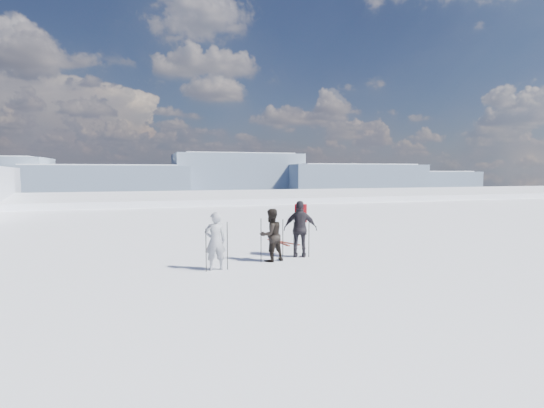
{
  "coord_description": "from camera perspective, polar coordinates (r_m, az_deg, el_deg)",
  "views": [
    {
      "loc": [
        -5.73,
        -9.49,
        2.63
      ],
      "look_at": [
        -1.85,
        3.0,
        1.62
      ],
      "focal_mm": 28.0,
      "sensor_mm": 36.0,
      "label": 1
    }
  ],
  "objects": [
    {
      "name": "skier_dark",
      "position": [
        12.4,
        -0.14,
        -4.2
      ],
      "size": [
        0.9,
        0.8,
        1.55
      ],
      "primitive_type": "imported",
      "rotation": [
        0.0,
        0.0,
        3.48
      ],
      "color": "black",
      "rests_on": "ground"
    },
    {
      "name": "skier_grey",
      "position": [
        11.41,
        -7.65,
        -4.96
      ],
      "size": [
        0.59,
        0.4,
        1.56
      ],
      "primitive_type": "imported",
      "rotation": [
        0.0,
        0.0,
        3.2
      ],
      "color": "gray",
      "rests_on": "ground"
    },
    {
      "name": "ski_poles",
      "position": [
        12.19,
        -0.88,
        -5.12
      ],
      "size": [
        3.31,
        1.01,
        1.29
      ],
      "color": "black",
      "rests_on": "ground"
    },
    {
      "name": "lake_basin",
      "position": [
        40.93,
        -8.87,
        -8.51
      ],
      "size": [
        820.0,
        820.0,
        71.62
      ],
      "color": "white",
      "rests_on": "ground"
    },
    {
      "name": "backpack",
      "position": [
        13.16,
        3.91,
        1.73
      ],
      "size": [
        0.42,
        0.34,
        0.55
      ],
      "primitive_type": "cube",
      "rotation": [
        0.0,
        0.0,
        2.73
      ],
      "color": "red",
      "rests_on": "skier_pack"
    },
    {
      "name": "skis_loose",
      "position": [
        15.75,
        1.27,
        -5.14
      ],
      "size": [
        0.79,
        1.7,
        0.03
      ],
      "color": "black",
      "rests_on": "ground"
    },
    {
      "name": "skier_pack",
      "position": [
        13.02,
        3.83,
        -3.37
      ],
      "size": [
        1.1,
        0.8,
        1.74
      ],
      "primitive_type": "imported",
      "rotation": [
        0.0,
        0.0,
        2.73
      ],
      "color": "black",
      "rests_on": "ground"
    },
    {
      "name": "far_mountain_range",
      "position": [
        465.72,
        -12.92,
        3.11
      ],
      "size": [
        770.0,
        110.0,
        53.0
      ],
      "color": "slate",
      "rests_on": "ground"
    }
  ]
}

